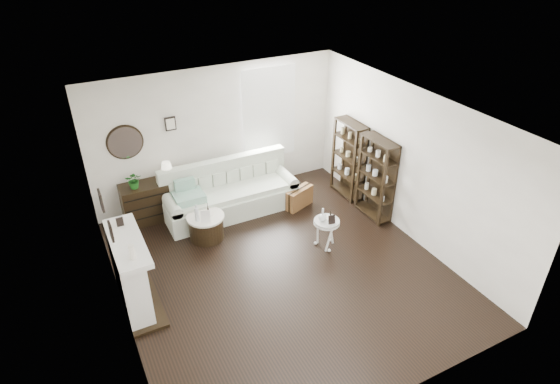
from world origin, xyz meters
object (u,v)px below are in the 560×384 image
dresser (153,201)px  drum_table (206,227)px  sofa (230,195)px  pedestal_table (327,223)px

dresser → drum_table: (0.67, -1.07, -0.15)m
dresser → sofa: bearing=-15.6°
sofa → drum_table: size_ratio=3.85×
drum_table → pedestal_table: size_ratio=1.23×
sofa → drum_table: 1.00m
dresser → drum_table: dresser is taller
sofa → pedestal_table: (1.05, -1.88, 0.17)m
sofa → pedestal_table: bearing=-60.9°
sofa → dresser: bearing=164.4°
dresser → drum_table: size_ratio=1.71×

